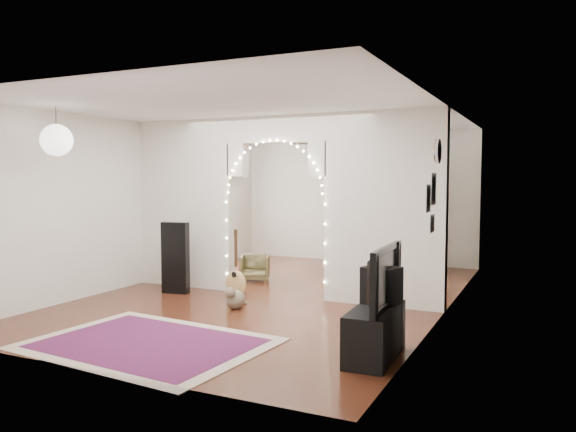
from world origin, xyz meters
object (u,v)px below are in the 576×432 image
at_px(floor_speaker, 381,310).
at_px(dining_chair_left, 255,268).
at_px(bookcase, 368,225).
at_px(dining_table, 389,236).
at_px(acoustic_guitar, 236,273).
at_px(dining_chair_right, 338,260).
at_px(media_console, 375,333).

distance_m(floor_speaker, dining_chair_left, 4.23).
bearing_deg(bookcase, dining_table, 4.95).
distance_m(floor_speaker, bookcase, 5.18).
bearing_deg(acoustic_guitar, dining_table, 88.23).
height_order(floor_speaker, bookcase, bookcase).
bearing_deg(dining_chair_left, dining_chair_right, 33.98).
relative_size(dining_table, dining_chair_left, 2.68).
distance_m(media_console, bookcase, 5.40).
bearing_deg(dining_chair_left, acoustic_guitar, -96.04).
distance_m(acoustic_guitar, bookcase, 3.51).
relative_size(floor_speaker, dining_chair_left, 1.78).
xyz_separation_m(dining_table, dining_chair_right, (-0.87, -0.40, -0.46)).
distance_m(acoustic_guitar, floor_speaker, 3.06).
bearing_deg(dining_chair_right, dining_chair_left, -143.06).
bearing_deg(dining_table, dining_chair_right, -145.28).
bearing_deg(dining_chair_left, bookcase, 31.04).
height_order(bookcase, dining_table, bookcase).
xyz_separation_m(media_console, dining_table, (-1.21, 5.05, 0.43)).
xyz_separation_m(media_console, bookcase, (-1.64, 5.11, 0.62)).
bearing_deg(dining_table, media_console, -66.34).
distance_m(media_console, dining_table, 5.21).
relative_size(acoustic_guitar, dining_table, 0.65).
bearing_deg(media_console, bookcase, 105.85).
bearing_deg(floor_speaker, dining_chair_right, 129.67).
height_order(bookcase, dining_chair_right, bookcase).
relative_size(dining_chair_left, dining_chair_right, 1.02).
distance_m(dining_table, dining_chair_left, 2.70).
relative_size(dining_table, dining_chair_right, 2.74).
bearing_deg(dining_table, acoustic_guitar, -103.34).
bearing_deg(floor_speaker, bookcase, 123.07).
distance_m(floor_speaker, media_console, 0.29).
distance_m(floor_speaker, dining_chair_right, 4.90).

